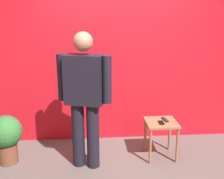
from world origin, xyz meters
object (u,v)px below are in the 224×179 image
side_table (161,128)px  cell_phone (161,123)px  standing_person (84,95)px  potted_plant (6,136)px  tv_remote (165,120)px

side_table → cell_phone: bearing=-108.3°
standing_person → cell_phone: size_ratio=12.54×
cell_phone → potted_plant: 2.13m
cell_phone → tv_remote: size_ratio=0.85×
cell_phone → potted_plant: (-2.13, 0.04, -0.14)m
side_table → potted_plant: size_ratio=0.79×
cell_phone → potted_plant: bearing=-179.2°
standing_person → side_table: 1.22m
side_table → potted_plant: (-2.15, -0.01, -0.03)m
side_table → cell_phone: cell_phone is taller
standing_person → side_table: (1.06, 0.16, -0.57)m
cell_phone → potted_plant: size_ratio=0.21×
side_table → cell_phone: 0.12m
standing_person → tv_remote: standing_person is taller
standing_person → cell_phone: bearing=6.1°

